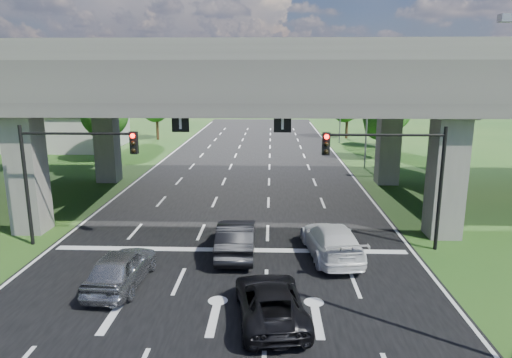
# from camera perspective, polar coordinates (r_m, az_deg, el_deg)

# --- Properties ---
(ground) EXTENTS (160.00, 160.00, 0.00)m
(ground) POSITION_cam_1_polar(r_m,az_deg,el_deg) (19.24, -4.22, -12.77)
(ground) COLOR #204D18
(ground) RESTS_ON ground
(road) EXTENTS (18.00, 120.00, 0.03)m
(road) POSITION_cam_1_polar(r_m,az_deg,el_deg) (28.54, -2.09, -4.03)
(road) COLOR black
(road) RESTS_ON ground
(overpass) EXTENTS (80.00, 15.00, 10.00)m
(overpass) POSITION_cam_1_polar(r_m,az_deg,el_deg) (29.31, -1.94, 12.10)
(overpass) COLOR #3A3835
(overpass) RESTS_ON ground
(warehouse) EXTENTS (20.00, 10.00, 4.00)m
(warehouse) POSITION_cam_1_polar(r_m,az_deg,el_deg) (59.59, -26.18, 5.49)
(warehouse) COLOR #9E9E99
(warehouse) RESTS_ON ground
(signal_right) EXTENTS (5.76, 0.54, 6.00)m
(signal_right) POSITION_cam_1_polar(r_m,az_deg,el_deg) (22.36, 17.11, 1.66)
(signal_right) COLOR black
(signal_right) RESTS_ON ground
(signal_left) EXTENTS (5.76, 0.54, 6.00)m
(signal_left) POSITION_cam_1_polar(r_m,az_deg,el_deg) (23.70, -22.50, 1.86)
(signal_left) COLOR black
(signal_left) RESTS_ON ground
(streetlight_far) EXTENTS (3.38, 0.25, 10.00)m
(streetlight_far) POSITION_cam_1_polar(r_m,az_deg,el_deg) (42.10, 13.26, 9.19)
(streetlight_far) COLOR gray
(streetlight_far) RESTS_ON ground
(streetlight_beyond) EXTENTS (3.38, 0.25, 10.00)m
(streetlight_beyond) POSITION_cam_1_polar(r_m,az_deg,el_deg) (57.86, 10.20, 10.25)
(streetlight_beyond) COLOR gray
(streetlight_beyond) RESTS_ON ground
(tree_left_near) EXTENTS (4.50, 4.50, 7.80)m
(tree_left_near) POSITION_cam_1_polar(r_m,az_deg,el_deg) (46.21, -18.38, 7.90)
(tree_left_near) COLOR black
(tree_left_near) RESTS_ON ground
(tree_left_mid) EXTENTS (3.91, 3.90, 6.76)m
(tree_left_mid) POSITION_cam_1_polar(r_m,az_deg,el_deg) (54.78, -18.44, 7.90)
(tree_left_mid) COLOR black
(tree_left_mid) RESTS_ON ground
(tree_left_far) EXTENTS (4.80, 4.80, 8.32)m
(tree_left_far) POSITION_cam_1_polar(r_m,az_deg,el_deg) (61.17, -12.34, 9.62)
(tree_left_far) COLOR black
(tree_left_far) RESTS_ON ground
(tree_right_near) EXTENTS (4.20, 4.20, 7.28)m
(tree_right_near) POSITION_cam_1_polar(r_m,az_deg,el_deg) (46.73, 15.81, 7.72)
(tree_right_near) COLOR black
(tree_right_near) RESTS_ON ground
(tree_right_mid) EXTENTS (3.91, 3.90, 6.76)m
(tree_right_mid) POSITION_cam_1_polar(r_m,az_deg,el_deg) (55.22, 16.89, 8.04)
(tree_right_mid) COLOR black
(tree_right_mid) RESTS_ON ground
(tree_right_far) EXTENTS (4.50, 4.50, 7.80)m
(tree_right_far) POSITION_cam_1_polar(r_m,az_deg,el_deg) (62.16, 11.44, 9.41)
(tree_right_far) COLOR black
(tree_right_far) RESTS_ON ground
(car_silver) EXTENTS (2.05, 4.60, 1.54)m
(car_silver) POSITION_cam_1_polar(r_m,az_deg,el_deg) (19.30, -16.51, -10.61)
(car_silver) COLOR #94969B
(car_silver) RESTS_ON road
(car_dark) EXTENTS (1.81, 4.91, 1.61)m
(car_dark) POSITION_cam_1_polar(r_m,az_deg,el_deg) (21.64, -2.46, -7.36)
(car_dark) COLOR black
(car_dark) RESTS_ON road
(car_white) EXTENTS (2.81, 5.58, 1.55)m
(car_white) POSITION_cam_1_polar(r_m,az_deg,el_deg) (21.66, 9.41, -7.59)
(car_white) COLOR silver
(car_white) RESTS_ON road
(car_trailing) EXTENTS (2.84, 5.03, 1.33)m
(car_trailing) POSITION_cam_1_polar(r_m,az_deg,el_deg) (16.30, 1.81, -15.03)
(car_trailing) COLOR black
(car_trailing) RESTS_ON road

